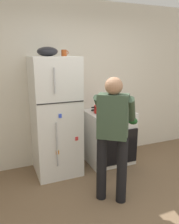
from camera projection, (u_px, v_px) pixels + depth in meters
name	position (u px, v px, depth m)	size (l,w,h in m)	color
kitchen_wall_back	(75.00, 84.00, 3.92)	(6.00, 0.10, 2.70)	silver
refrigerator	(55.00, 117.00, 3.52)	(0.68, 0.72, 1.82)	white
stove_range	(109.00, 137.00, 3.97)	(0.76, 0.67, 0.91)	white
person_cook	(113.00, 129.00, 2.80)	(0.69, 0.73, 1.60)	black
red_pot	(102.00, 109.00, 3.75)	(0.36, 0.26, 0.12)	red
coffee_mug	(64.00, 53.00, 3.39)	(0.11, 0.08, 0.10)	#B24C1E
pepper_mill	(119.00, 103.00, 4.14)	(0.05, 0.05, 0.16)	brown
mixing_bowl	(47.00, 52.00, 3.24)	(0.30, 0.30, 0.13)	black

